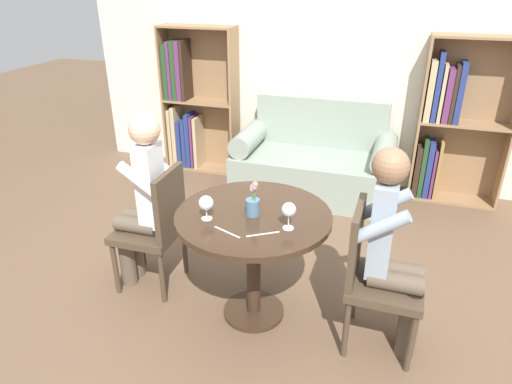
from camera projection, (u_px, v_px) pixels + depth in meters
The scene contains 15 objects.
ground_plane at pixel (254, 312), 3.04m from camera, with size 16.00×16.00×0.00m, color brown.
back_wall at pixel (329, 51), 4.52m from camera, with size 5.20×0.05×2.70m.
round_table at pixel (253, 235), 2.78m from camera, with size 0.94×0.94×0.75m.
couch at pixel (314, 163), 4.60m from camera, with size 1.56×0.80×0.92m.
bookshelf_left at pixel (192, 105), 5.05m from camera, with size 0.82×0.28×1.56m.
bookshelf_right at pixel (450, 124), 4.30m from camera, with size 0.82×0.28×1.56m.
chair_left at pixel (157, 224), 3.11m from camera, with size 0.43×0.43×0.90m.
chair_right at pixel (374, 273), 2.61m from camera, with size 0.42×0.42×0.90m.
person_left at pixel (142, 199), 3.06m from camera, with size 0.42×0.34×1.27m.
person_right at pixel (393, 251), 2.51m from camera, with size 0.42×0.34×1.25m.
wine_glass_left at pixel (206, 204), 2.62m from camera, with size 0.09×0.09×0.15m.
wine_glass_right at pixel (289, 210), 2.51m from camera, with size 0.08×0.08×0.16m.
flower_vase at pixel (253, 202), 2.67m from camera, with size 0.08×0.08×0.22m.
knife_left_setting at pixel (263, 234), 2.50m from camera, with size 0.16×0.11×0.00m.
fork_left_setting at pixel (227, 232), 2.52m from camera, with size 0.18×0.08×0.00m.
Camera 1 is at (0.75, -2.27, 2.04)m, focal length 32.00 mm.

